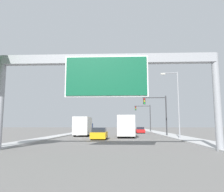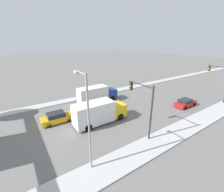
% 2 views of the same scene
% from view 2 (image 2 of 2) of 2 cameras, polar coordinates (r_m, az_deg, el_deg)
% --- Properties ---
extents(median_strip_left, '(2.00, 120.00, 0.15)m').
position_cam_2_polar(median_strip_left, '(44.98, 16.72, 5.17)').
color(median_strip_left, '#B4B4B4').
rests_on(median_strip_left, ground).
extents(car_far_center, '(1.82, 4.38, 1.35)m').
position_cam_2_polar(car_far_center, '(29.84, 26.17, -2.34)').
color(car_far_center, red).
rests_on(car_far_center, ground).
extents(car_mid_center, '(1.89, 4.49, 1.51)m').
position_cam_2_polar(car_mid_center, '(23.04, -20.10, -7.69)').
color(car_mid_center, gold).
rests_on(car_mid_center, ground).
extents(truck_box_primary, '(2.32, 7.61, 3.11)m').
position_cam_2_polar(truck_box_primary, '(28.33, -6.01, 0.60)').
color(truck_box_primary, navy).
rests_on(truck_box_primary, ground).
extents(truck_box_secondary, '(2.45, 7.76, 3.21)m').
position_cam_2_polar(truck_box_secondary, '(21.13, -5.15, -6.23)').
color(truck_box_secondary, yellow).
rests_on(truck_box_secondary, ground).
extents(traffic_light_near_intersection, '(3.96, 0.32, 6.64)m').
position_cam_2_polar(traffic_light_near_intersection, '(17.58, 12.11, -2.25)').
color(traffic_light_near_intersection, '#2D2D30').
rests_on(traffic_light_near_intersection, ground).
extents(traffic_light_mid_block, '(4.11, 0.32, 6.91)m').
position_cam_2_polar(traffic_light_mid_block, '(34.41, 36.33, 5.48)').
color(traffic_light_mid_block, '#2D2D30').
rests_on(traffic_light_mid_block, ground).
extents(street_lamp_right, '(2.31, 0.28, 8.85)m').
position_cam_2_polar(street_lamp_right, '(12.45, -9.45, -7.91)').
color(street_lamp_right, gray).
rests_on(street_lamp_right, ground).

